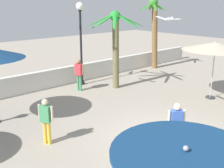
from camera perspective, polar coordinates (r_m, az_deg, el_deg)
ground_plane at (r=10.16m, az=11.10°, el=-11.04°), size 56.00×56.00×0.00m
boundary_wall at (r=15.88m, az=-12.98°, el=0.96°), size 25.20×0.30×1.02m
patio_umbrella_0 at (r=14.24m, az=20.30°, el=7.21°), size 3.14×3.14×2.85m
patio_umbrella_1 at (r=4.17m, az=14.54°, el=-15.57°), size 2.10×2.10×2.75m
palm_tree_0 at (r=15.11m, az=0.73°, el=9.10°), size 3.05×3.04×4.19m
palm_tree_1 at (r=20.02m, az=8.58°, el=11.52°), size 1.99×1.84×4.88m
lamp_post_1 at (r=15.84m, az=-6.42°, el=10.74°), size 0.43×0.43×4.61m
guest_0 at (r=9.56m, az=-13.29°, el=-6.59°), size 0.38×0.51×1.60m
guest_1 at (r=9.10m, az=12.92°, el=-7.69°), size 0.47×0.41×1.62m
guest_2 at (r=14.99m, az=-6.75°, el=2.47°), size 0.35×0.53×1.72m
seagull_2 at (r=10.31m, az=11.53°, el=12.86°), size 0.38×1.16×0.15m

